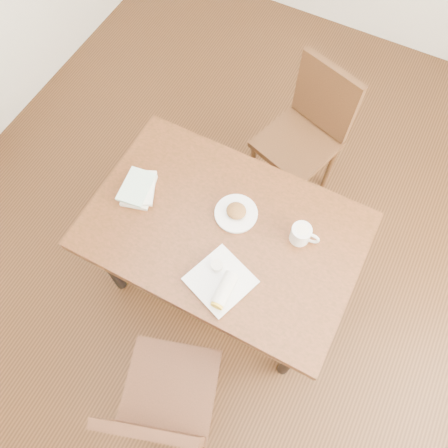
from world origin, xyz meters
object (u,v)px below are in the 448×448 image
at_px(chair_near, 164,407).
at_px(coffee_mug, 302,234).
at_px(chair_far, 308,129).
at_px(plate_burrito, 222,283).
at_px(plate_scone, 236,213).
at_px(book_stack, 139,188).
at_px(table, 224,235).

distance_m(chair_near, coffee_mug, 0.99).
height_order(chair_far, plate_burrito, chair_far).
height_order(plate_scone, book_stack, plate_scone).
height_order(chair_near, coffee_mug, chair_near).
bearing_deg(plate_burrito, chair_far, 91.19).
bearing_deg(plate_scone, chair_far, 84.40).
distance_m(coffee_mug, book_stack, 0.82).
height_order(chair_far, plate_scone, chair_far).
xyz_separation_m(table, chair_far, (0.10, 0.90, -0.12)).
bearing_deg(table, plate_burrito, -64.78).
bearing_deg(chair_near, table, 98.73).
height_order(chair_far, coffee_mug, chair_far).
bearing_deg(chair_far, book_stack, -121.86).
bearing_deg(coffee_mug, chair_near, -103.16).
bearing_deg(table, chair_far, 83.88).
relative_size(chair_far, plate_burrito, 2.97).
bearing_deg(table, coffee_mug, 19.36).
distance_m(chair_far, coffee_mug, 0.85).
bearing_deg(table, book_stack, -178.67).
xyz_separation_m(chair_near, book_stack, (-0.59, 0.80, 0.23)).
xyz_separation_m(plate_scone, plate_burrito, (0.10, -0.35, 0.01)).
bearing_deg(book_stack, plate_scone, 12.15).
distance_m(chair_near, chair_far, 1.71).
xyz_separation_m(plate_scone, book_stack, (-0.48, -0.10, 0.01)).
distance_m(chair_near, plate_scone, 0.94).
relative_size(table, chair_far, 1.37).
bearing_deg(chair_near, chair_far, 90.96).
height_order(plate_scone, plate_burrito, plate_burrito).
bearing_deg(plate_burrito, book_stack, 157.47).
bearing_deg(book_stack, coffee_mug, 9.20).
relative_size(table, plate_scone, 6.24).
xyz_separation_m(chair_near, plate_scone, (-0.11, 0.90, 0.22)).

